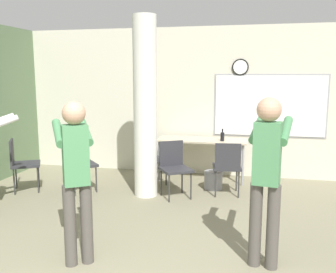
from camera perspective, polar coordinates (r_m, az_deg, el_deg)
The scene contains 12 objects.
wall_back at distance 7.23m, azimuth 4.98°, elevation 5.29°, with size 8.00×0.15×2.80m.
support_pillar at distance 5.82m, azimuth -3.50°, elevation 4.34°, with size 0.36×0.36×2.80m.
folding_table at distance 6.84m, azimuth 5.19°, elevation -0.89°, with size 1.61×0.61×0.75m.
bottle_on_table at distance 6.66m, azimuth 8.29°, elevation 0.02°, with size 0.07×0.07×0.22m.
waste_bin at distance 6.41m, azimuth 6.92°, elevation -6.60°, with size 0.31×0.31×0.30m.
chair_table_left at distance 6.50m, azimuth -3.02°, elevation -3.07°, with size 0.62×0.62×0.87m.
chair_near_pillar at distance 6.29m, azimuth -13.67°, elevation -3.74°, with size 0.62×0.62×0.87m.
chair_by_left_wall at distance 6.61m, azimuth -21.48°, elevation -3.51°, with size 0.60×0.60×0.87m.
chair_table_front at distance 5.90m, azimuth 0.96°, elevation -4.33°, with size 0.61×0.61×0.87m.
chair_table_right at distance 6.00m, azimuth 9.00°, elevation -4.21°, with size 0.50×0.50×0.87m.
person_playing_side at distance 3.77m, azimuth 14.83°, elevation -4.84°, with size 0.45×0.69×1.70m.
person_playing_front at distance 3.82m, azimuth -13.87°, elevation -5.00°, with size 0.59×0.66×1.66m.
Camera 1 is at (0.99, -2.09, 1.90)m, focal length 40.00 mm.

